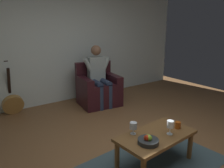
# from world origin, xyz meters

# --- Properties ---
(ground_plane) EXTENTS (7.49, 7.49, 0.00)m
(ground_plane) POSITION_xyz_m (0.00, 0.00, 0.00)
(ground_plane) COLOR brown
(wall_back) EXTENTS (6.64, 0.06, 2.62)m
(wall_back) POSITION_xyz_m (0.00, -2.73, 1.31)
(wall_back) COLOR silver
(wall_back) RESTS_ON ground
(rug) EXTENTS (1.74, 1.23, 0.01)m
(rug) POSITION_xyz_m (0.00, 0.15, 0.00)
(rug) COLOR #3B4F55
(rug) RESTS_ON ground
(armchair) EXTENTS (0.88, 0.80, 0.89)m
(armchair) POSITION_xyz_m (-0.56, -2.06, 0.32)
(armchair) COLOR #33131A
(armchair) RESTS_ON ground
(person_seated) EXTENTS (0.62, 0.61, 1.25)m
(person_seated) POSITION_xyz_m (-0.55, -2.02, 0.67)
(person_seated) COLOR #98A5A0
(person_seated) RESTS_ON ground
(coffee_table) EXTENTS (1.00, 0.58, 0.40)m
(coffee_table) POSITION_xyz_m (0.00, 0.15, 0.34)
(coffee_table) COLOR brown
(coffee_table) RESTS_ON ground
(guitar) EXTENTS (0.39, 0.34, 1.03)m
(guitar) POSITION_xyz_m (1.07, -2.53, 0.23)
(guitar) COLOR #AB7A3A
(guitar) RESTS_ON ground
(wine_glass_near) EXTENTS (0.09, 0.09, 0.15)m
(wine_glass_near) POSITION_xyz_m (0.22, -0.02, 0.50)
(wine_glass_near) COLOR silver
(wine_glass_near) RESTS_ON coffee_table
(wine_glass_far) EXTENTS (0.08, 0.08, 0.17)m
(wine_glass_far) POSITION_xyz_m (-0.14, 0.24, 0.52)
(wine_glass_far) COLOR silver
(wine_glass_far) RESTS_ON coffee_table
(fruit_bowl) EXTENTS (0.23, 0.23, 0.11)m
(fruit_bowl) POSITION_xyz_m (0.23, 0.25, 0.44)
(fruit_bowl) COLOR #272C2E
(fruit_bowl) RESTS_ON coffee_table
(candle_jar) EXTENTS (0.07, 0.07, 0.09)m
(candle_jar) POSITION_xyz_m (-0.34, 0.20, 0.44)
(candle_jar) COLOR #AD4B13
(candle_jar) RESTS_ON coffee_table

